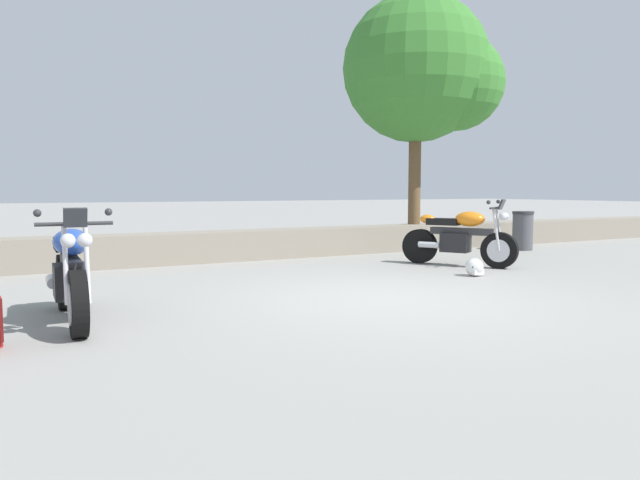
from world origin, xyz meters
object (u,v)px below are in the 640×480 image
Objects in this scene: leafy_tree_mid_left at (425,72)px; rider_helmet at (475,267)px; motorcycle_orange_centre at (460,238)px; motorcycle_blue_near_left at (71,275)px; trash_bin at (523,231)px.

rider_helmet is at bearing -117.54° from leafy_tree_mid_left.
leafy_tree_mid_left is (2.05, 3.92, 3.83)m from rider_helmet.
motorcycle_orange_centre reaches higher than rider_helmet.
motorcycle_orange_centre is 6.65× the size of rider_helmet.
leafy_tree_mid_left reaches higher than motorcycle_blue_near_left.
leafy_tree_mid_left is at bearing 63.73° from motorcycle_orange_centre.
rider_helmet is 5.85m from leafy_tree_mid_left.
trash_bin is (1.69, -1.41, -3.53)m from leafy_tree_mid_left.
motorcycle_blue_near_left is at bearing -175.02° from rider_helmet.
trash_bin is (3.73, 2.52, 0.30)m from rider_helmet.
rider_helmet is at bearing -146.01° from trash_bin.
motorcycle_blue_near_left is 2.40× the size of trash_bin.
motorcycle_blue_near_left is at bearing -162.46° from trash_bin.
trash_bin is (9.57, 3.03, -0.05)m from motorcycle_blue_near_left.
motorcycle_orange_centre is 1.30m from rider_helmet.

